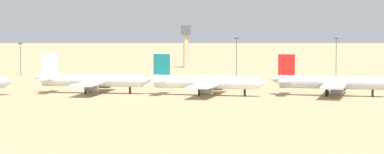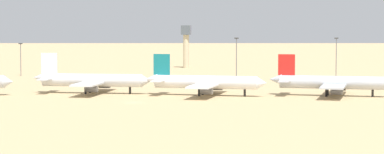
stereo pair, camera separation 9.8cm
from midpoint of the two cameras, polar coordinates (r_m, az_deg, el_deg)
ground at (r=240.87m, az=-4.32°, el=-1.87°), size 4000.00×4000.00×0.00m
ridge_west at (r=1397.21m, az=0.07°, el=4.81°), size 334.35×243.53×94.32m
ridge_center at (r=1234.52m, az=13.16°, el=4.99°), size 313.43×259.27×101.34m
parked_jet_white_2 at (r=273.62m, az=-7.39°, el=-0.24°), size 42.50×35.64×14.06m
parked_jet_teal_3 at (r=263.13m, az=0.90°, el=-0.38°), size 42.24×35.78×13.95m
parked_jet_red_4 at (r=265.75m, az=10.08°, el=-0.40°), size 42.08×35.70×13.90m
control_tower at (r=431.66m, az=-0.45°, el=2.55°), size 5.20×5.20×23.49m
light_pole_west at (r=360.91m, az=10.46°, el=1.61°), size 1.80×0.50×18.02m
light_pole_mid at (r=332.05m, az=3.25°, el=1.51°), size 1.80×0.50×18.43m
light_pole_east at (r=373.38m, az=-12.40°, el=1.44°), size 1.80×0.50×15.31m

